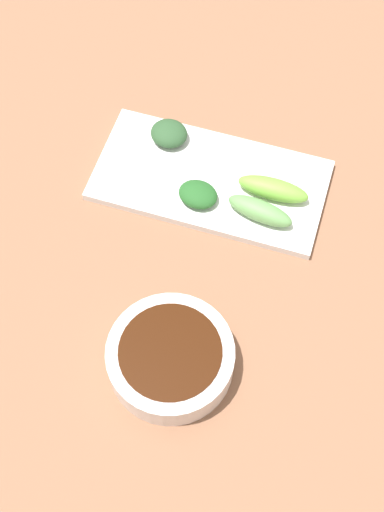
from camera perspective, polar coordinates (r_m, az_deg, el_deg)
name	(u,v)px	position (r m, az deg, el deg)	size (l,w,h in m)	color
tabletop	(198,252)	(0.91, 0.52, 0.36)	(2.10, 2.10, 0.02)	#895D43
sauce_bowl	(171,357)	(0.81, -1.77, -8.30)	(0.15, 0.15, 0.04)	silver
serving_plate	(210,180)	(0.95, 1.50, 6.22)	(0.15, 0.31, 0.01)	white
broccoli_leafy_0	(169,133)	(0.97, -1.90, 10.01)	(0.05, 0.05, 0.02)	#2D522D
broccoli_leafy_1	(198,194)	(0.91, 0.50, 5.07)	(0.04, 0.05, 0.02)	#255D25
broccoli_stalk_2	(273,189)	(0.92, 6.67, 5.48)	(0.03, 0.09, 0.03)	#76B93E
broccoli_stalk_3	(260,211)	(0.90, 5.60, 3.70)	(0.03, 0.09, 0.03)	#679E56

